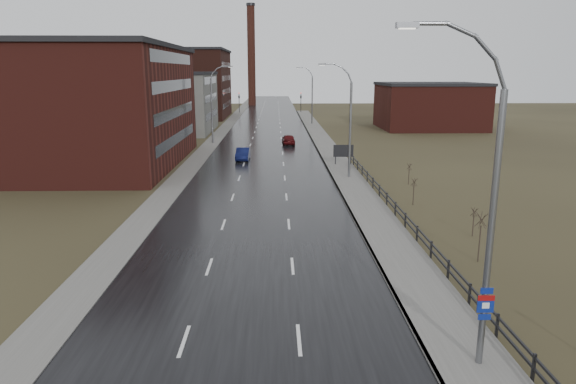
{
  "coord_description": "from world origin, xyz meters",
  "views": [
    {
      "loc": [
        1.41,
        -14.66,
        10.56
      ],
      "look_at": [
        2.18,
        17.38,
        3.0
      ],
      "focal_mm": 32.0,
      "sensor_mm": 36.0,
      "label": 1
    }
  ],
  "objects_px": {
    "car_far": "(289,140)",
    "streetlight_main": "(484,207)",
    "car_near": "(243,154)",
    "billboard": "(343,151)"
  },
  "relations": [
    {
      "from": "streetlight_main",
      "to": "billboard",
      "type": "height_order",
      "value": "streetlight_main"
    },
    {
      "from": "streetlight_main",
      "to": "car_far",
      "type": "relative_size",
      "value": 2.68
    },
    {
      "from": "streetlight_main",
      "to": "car_near",
      "type": "xyz_separation_m",
      "value": [
        -11.05,
        44.98,
        -5.32
      ]
    },
    {
      "from": "car_far",
      "to": "streetlight_main",
      "type": "bearing_deg",
      "value": 93.42
    },
    {
      "from": "car_near",
      "to": "car_far",
      "type": "relative_size",
      "value": 0.99
    },
    {
      "from": "car_near",
      "to": "car_far",
      "type": "bearing_deg",
      "value": 67.21
    },
    {
      "from": "streetlight_main",
      "to": "billboard",
      "type": "distance_m",
      "value": 41.21
    },
    {
      "from": "billboard",
      "to": "car_far",
      "type": "relative_size",
      "value": 0.54
    },
    {
      "from": "streetlight_main",
      "to": "car_near",
      "type": "distance_m",
      "value": 46.62
    },
    {
      "from": "streetlight_main",
      "to": "car_far",
      "type": "distance_m",
      "value": 58.83
    }
  ]
}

